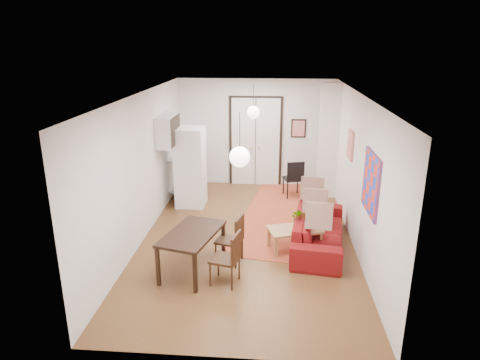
# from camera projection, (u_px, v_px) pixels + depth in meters

# --- Properties ---
(floor) EXTENTS (7.00, 7.00, 0.00)m
(floor) POSITION_uv_depth(u_px,v_px,m) (247.00, 238.00, 8.76)
(floor) COLOR brown
(floor) RESTS_ON ground
(ceiling) EXTENTS (4.20, 7.00, 0.02)m
(ceiling) POSITION_uv_depth(u_px,v_px,m) (248.00, 95.00, 7.86)
(ceiling) COLOR white
(ceiling) RESTS_ON wall_back
(wall_back) EXTENTS (4.20, 0.02, 2.90)m
(wall_back) POSITION_uv_depth(u_px,v_px,m) (256.00, 133.00, 11.63)
(wall_back) COLOR white
(wall_back) RESTS_ON floor
(wall_front) EXTENTS (4.20, 0.02, 2.90)m
(wall_front) POSITION_uv_depth(u_px,v_px,m) (230.00, 256.00, 5.00)
(wall_front) COLOR white
(wall_front) RESTS_ON floor
(wall_left) EXTENTS (0.02, 7.00, 2.90)m
(wall_left) POSITION_uv_depth(u_px,v_px,m) (142.00, 168.00, 8.47)
(wall_left) COLOR white
(wall_left) RESTS_ON floor
(wall_right) EXTENTS (0.02, 7.00, 2.90)m
(wall_right) POSITION_uv_depth(u_px,v_px,m) (358.00, 173.00, 8.15)
(wall_right) COLOR white
(wall_right) RESTS_ON floor
(double_doors) EXTENTS (1.44, 0.06, 2.50)m
(double_doors) POSITION_uv_depth(u_px,v_px,m) (256.00, 142.00, 11.66)
(double_doors) COLOR white
(double_doors) RESTS_ON wall_back
(stub_partition) EXTENTS (0.50, 0.10, 2.90)m
(stub_partition) POSITION_uv_depth(u_px,v_px,m) (329.00, 142.00, 10.59)
(stub_partition) COLOR white
(stub_partition) RESTS_ON floor
(wall_cabinet) EXTENTS (0.35, 1.00, 0.70)m
(wall_cabinet) POSITION_uv_depth(u_px,v_px,m) (168.00, 130.00, 9.74)
(wall_cabinet) COLOR silver
(wall_cabinet) RESTS_ON wall_left
(painting_popart) EXTENTS (0.05, 1.00, 1.00)m
(painting_popart) POSITION_uv_depth(u_px,v_px,m) (371.00, 183.00, 6.91)
(painting_popart) COLOR red
(painting_popart) RESTS_ON wall_right
(painting_abstract) EXTENTS (0.05, 0.50, 0.60)m
(painting_abstract) POSITION_uv_depth(u_px,v_px,m) (351.00, 145.00, 8.81)
(painting_abstract) COLOR beige
(painting_abstract) RESTS_ON wall_right
(poster_back) EXTENTS (0.40, 0.03, 0.50)m
(poster_back) POSITION_uv_depth(u_px,v_px,m) (298.00, 128.00, 11.47)
(poster_back) COLOR red
(poster_back) RESTS_ON wall_back
(print_left) EXTENTS (0.03, 0.44, 0.54)m
(print_left) POSITION_uv_depth(u_px,v_px,m) (167.00, 124.00, 10.20)
(print_left) COLOR #A36343
(print_left) RESTS_ON wall_left
(pendant_back) EXTENTS (0.30, 0.30, 0.80)m
(pendant_back) POSITION_uv_depth(u_px,v_px,m) (253.00, 112.00, 9.96)
(pendant_back) COLOR white
(pendant_back) RESTS_ON ceiling
(pendant_front) EXTENTS (0.30, 0.30, 0.80)m
(pendant_front) POSITION_uv_depth(u_px,v_px,m) (240.00, 157.00, 6.17)
(pendant_front) COLOR white
(pendant_front) RESTS_ON ceiling
(kilim_rug) EXTENTS (2.42, 4.79, 0.01)m
(kilim_rug) POSITION_uv_depth(u_px,v_px,m) (283.00, 214.00, 9.94)
(kilim_rug) COLOR #BC4A2F
(kilim_rug) RESTS_ON floor
(sofa) EXTENTS (2.43, 1.22, 0.68)m
(sofa) POSITION_uv_depth(u_px,v_px,m) (319.00, 230.00, 8.31)
(sofa) COLOR maroon
(sofa) RESTS_ON floor
(coffee_table) EXTENTS (1.12, 0.83, 0.44)m
(coffee_table) POSITION_uv_depth(u_px,v_px,m) (295.00, 231.00, 8.15)
(coffee_table) COLOR tan
(coffee_table) RESTS_ON floor
(potted_plant) EXTENTS (0.44, 0.47, 0.43)m
(potted_plant) POSITION_uv_depth(u_px,v_px,m) (301.00, 218.00, 8.06)
(potted_plant) COLOR #35692F
(potted_plant) RESTS_ON coffee_table
(kitchen_counter) EXTENTS (0.86, 1.44, 1.04)m
(kitchen_counter) POSITION_uv_depth(u_px,v_px,m) (187.00, 168.00, 11.13)
(kitchen_counter) COLOR #A5A8AA
(kitchen_counter) RESTS_ON floor
(bowl) EXTENTS (0.30, 0.30, 0.06)m
(bowl) POSITION_uv_depth(u_px,v_px,m) (184.00, 157.00, 10.73)
(bowl) COLOR beige
(bowl) RESTS_ON kitchen_counter
(soap_bottle) EXTENTS (0.12, 0.12, 0.22)m
(soap_bottle) POSITION_uv_depth(u_px,v_px,m) (188.00, 148.00, 11.22)
(soap_bottle) COLOR teal
(soap_bottle) RESTS_ON kitchen_counter
(fridge) EXTENTS (0.69, 0.69, 1.91)m
(fridge) POSITION_uv_depth(u_px,v_px,m) (190.00, 167.00, 10.23)
(fridge) COLOR white
(fridge) RESTS_ON floor
(dining_table) EXTENTS (1.07, 1.48, 0.74)m
(dining_table) POSITION_uv_depth(u_px,v_px,m) (192.00, 237.00, 7.31)
(dining_table) COLOR black
(dining_table) RESTS_ON floor
(dining_chair_near) EXTENTS (0.53, 0.66, 0.91)m
(dining_chair_near) POSITION_uv_depth(u_px,v_px,m) (230.00, 234.00, 7.73)
(dining_chair_near) COLOR #3B2212
(dining_chair_near) RESTS_ON floor
(dining_chair_far) EXTENTS (0.53, 0.66, 0.91)m
(dining_chair_far) POSITION_uv_depth(u_px,v_px,m) (225.00, 252.00, 7.06)
(dining_chair_far) COLOR #3B2212
(dining_chair_far) RESTS_ON floor
(black_side_chair) EXTENTS (0.54, 0.55, 0.97)m
(black_side_chair) POSITION_uv_depth(u_px,v_px,m) (293.00, 174.00, 11.00)
(black_side_chair) COLOR black
(black_side_chair) RESTS_ON floor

